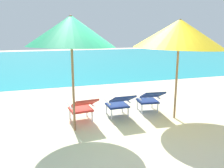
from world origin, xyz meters
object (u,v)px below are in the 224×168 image
object	(u,v)px
lounge_chair_right	(150,98)
beach_umbrella_right	(179,34)
lounge_chair_left	(83,106)
lounge_chair_center	(120,103)
beach_umbrella_left	(71,31)

from	to	relation	value
lounge_chair_right	beach_umbrella_right	distance (m)	1.80
lounge_chair_right	beach_umbrella_right	bearing A→B (deg)	-50.86
lounge_chair_left	lounge_chair_center	xyz separation A→B (m)	(0.93, 0.02, 0.00)
lounge_chair_left	lounge_chair_right	size ratio (longest dim) A/B	0.99
lounge_chair_left	lounge_chair_right	xyz separation A→B (m)	(1.81, 0.13, 0.00)
lounge_chair_right	beach_umbrella_left	bearing A→B (deg)	-166.11
lounge_chair_left	lounge_chair_right	distance (m)	1.82
lounge_chair_left	beach_umbrella_right	size ratio (longest dim) A/B	0.38
lounge_chair_center	lounge_chair_right	size ratio (longest dim) A/B	0.94
lounge_chair_right	beach_umbrella_left	world-z (taller)	beach_umbrella_left
lounge_chair_center	beach_umbrella_left	xyz separation A→B (m)	(-1.19, -0.40, 1.72)
lounge_chair_left	beach_umbrella_right	xyz separation A→B (m)	(2.24, -0.40, 1.66)
lounge_chair_right	lounge_chair_left	bearing A→B (deg)	-175.90
lounge_chair_right	beach_umbrella_right	world-z (taller)	beach_umbrella_right
lounge_chair_left	beach_umbrella_left	size ratio (longest dim) A/B	0.36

